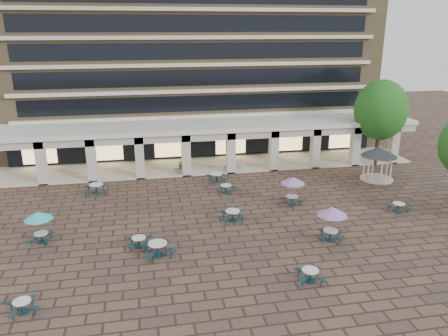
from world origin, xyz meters
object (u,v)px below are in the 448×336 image
Objects in this scene: picnic_table_0 at (22,305)px; gazebo at (379,155)px; planter_right at (233,166)px; picnic_table_2 at (310,274)px; planter_left at (182,168)px; picnic_table_1 at (158,248)px.

gazebo reaches higher than picnic_table_0.
planter_right is at bearing 157.91° from gazebo.
picnic_table_0 is 14.70m from picnic_table_2.
gazebo is 13.44m from planter_right.
picnic_table_2 is at bearing -89.77° from planter_right.
picnic_table_2 is 20.36m from planter_left.
gazebo is (20.26, 10.32, 1.78)m from picnic_table_1.
picnic_table_0 is 1.15× the size of planter_right.
picnic_table_0 is at bearing -151.46° from gazebo.
planter_right is (-12.34, 5.01, -1.84)m from gazebo.
planter_right is (-0.08, 19.73, 0.03)m from picnic_table_2.
picnic_table_2 is 1.16× the size of planter_left.
picnic_table_0 is 0.53× the size of gazebo.
planter_right is at bearing 50.57° from picnic_table_1.
planter_left is at bearing 44.97° from picnic_table_0.
gazebo is (12.26, 14.72, 1.87)m from picnic_table_2.
planter_left is 4.94m from planter_right.
picnic_table_2 is at bearing -40.94° from picnic_table_1.
planter_left reaches higher than picnic_table_0.
gazebo is at bearing 14.88° from picnic_table_1.
picnic_table_0 is at bearing -116.21° from planter_left.
picnic_table_1 is at bearing -153.00° from gazebo.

